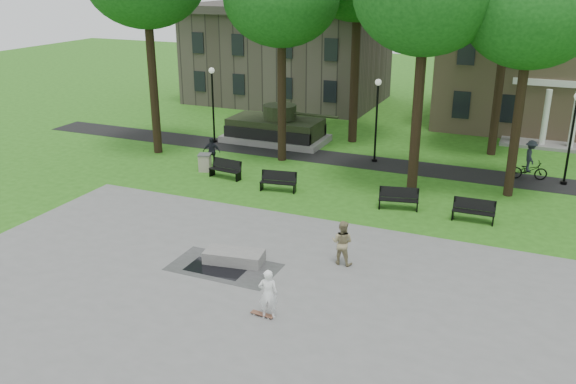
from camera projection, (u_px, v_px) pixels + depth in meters
name	position (u px, v px, depth m)	size (l,w,h in m)	color
ground	(279.00, 243.00, 24.51)	(120.00, 120.00, 0.00)	#296116
plaza	(217.00, 301.00, 20.19)	(22.00, 16.00, 0.02)	gray
footpath	(364.00, 162.00, 34.86)	(44.00, 2.60, 0.01)	black
building_right	(566.00, 63.00, 41.73)	(17.00, 12.00, 8.60)	#9E8460
building_left	(288.00, 57.00, 50.23)	(15.00, 10.00, 7.20)	#4C443D
tree_3	(532.00, 12.00, 26.78)	(6.00, 6.00, 11.19)	black
lamp_left	(213.00, 99.00, 37.88)	(0.36, 0.36, 4.73)	black
lamp_mid	(377.00, 114.00, 33.98)	(0.36, 0.36, 4.73)	black
lamp_right	(572.00, 131.00, 30.26)	(0.36, 0.36, 4.73)	black
tank_monument	(276.00, 129.00, 38.69)	(7.45, 3.40, 2.40)	gray
puddle	(217.00, 268.00, 22.37)	(2.20, 1.20, 0.00)	black
concrete_block	(234.00, 257.00, 22.79)	(2.20, 1.00, 0.45)	gray
skateboard	(262.00, 315.00, 19.29)	(0.78, 0.20, 0.07)	brown
skateboarder	(268.00, 294.00, 18.94)	(0.61, 0.40, 1.67)	white
friend_watching	(342.00, 242.00, 22.47)	(0.83, 0.65, 1.71)	#978B61
pedestrian_walker	(212.00, 152.00, 33.86)	(0.97, 0.40, 1.66)	black
cyclist	(529.00, 164.00, 31.69)	(1.99, 1.18, 2.10)	black
park_bench_0	(226.00, 168.00, 32.02)	(1.84, 0.73, 1.00)	black
park_bench_1	(279.00, 181.00, 30.13)	(1.85, 0.79, 1.00)	black
park_bench_2	(399.00, 198.00, 27.86)	(1.85, 0.89, 1.00)	black
park_bench_3	(474.00, 210.00, 26.47)	(1.81, 0.56, 1.00)	black
trash_bin	(205.00, 162.00, 33.15)	(0.83, 0.83, 0.96)	#A39686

